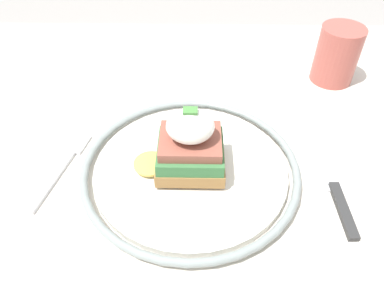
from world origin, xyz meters
name	(u,v)px	position (x,y,z in m)	size (l,w,h in m)	color
dining_table	(191,222)	(0.00, 0.00, 0.61)	(0.86, 0.80, 0.73)	beige
plate	(192,169)	(0.00, -0.01, 0.74)	(0.27, 0.27, 0.02)	silver
sandwich	(189,146)	(0.00, -0.01, 0.78)	(0.11, 0.08, 0.09)	#9E703D
fork	(63,166)	(-0.16, 0.00, 0.73)	(0.05, 0.14, 0.00)	silver
knife	(332,183)	(0.17, -0.03, 0.73)	(0.02, 0.20, 0.01)	#2D2D2D
cup	(337,54)	(0.23, 0.21, 0.78)	(0.07, 0.07, 0.09)	#AD5147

